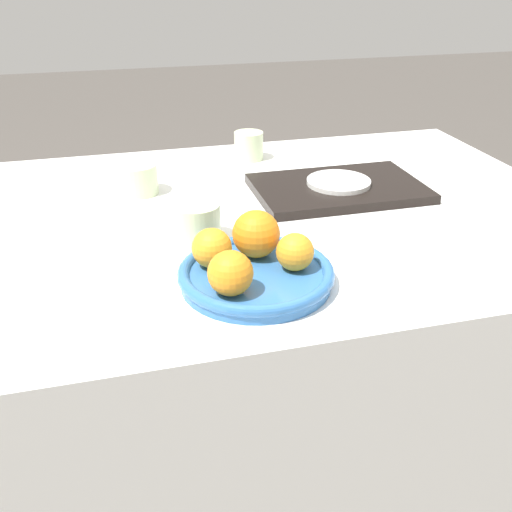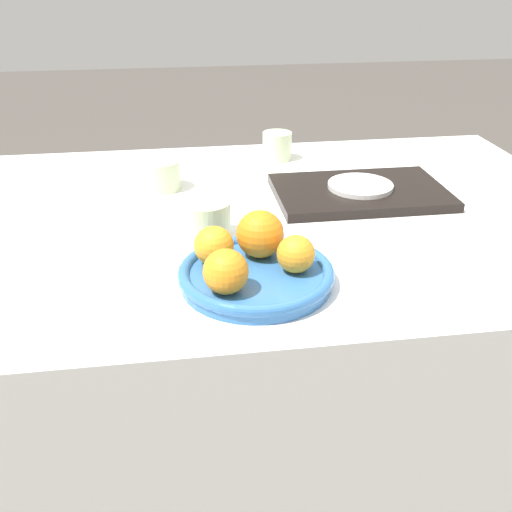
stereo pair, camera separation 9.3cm
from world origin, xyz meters
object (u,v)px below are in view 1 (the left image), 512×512
Objects in this scene: orange_1 at (212,248)px; side_plate at (339,182)px; orange_2 at (295,252)px; orange_3 at (256,234)px; cup_0 at (196,223)px; cup_1 at (249,146)px; serving_tray at (338,188)px; cup_2 at (138,179)px; orange_0 at (230,273)px; fruit_platter at (256,275)px.

side_plate is at bearing 41.67° from orange_1.
orange_3 reaches higher than orange_2.
cup_1 is at bearing 64.39° from cup_0.
cup_1 is (-0.13, 0.28, 0.02)m from serving_tray.
serving_tray is at bearing 47.36° from orange_3.
serving_tray is (0.26, 0.28, -0.05)m from orange_3.
side_plate is (-0.00, -0.00, 0.02)m from serving_tray.
orange_2 is 0.08m from orange_3.
orange_3 is 1.08× the size of cup_1.
side_plate is 1.60× the size of cup_2.
orange_1 is at bearing -166.94° from orange_3.
side_plate is (0.33, 0.39, -0.03)m from orange_0.
orange_1 is (-0.01, 0.09, -0.00)m from orange_0.
orange_1 reaches higher than fruit_platter.
side_plate is (0.34, 0.30, -0.03)m from orange_1.
side_plate is 1.90× the size of cup_1.
orange_3 reaches higher than side_plate.
orange_0 is at bearing -83.88° from orange_1.
serving_tray is at bearing 24.95° from cup_0.
side_plate is at bearing -14.60° from cup_2.
orange_1 is (-0.06, 0.04, 0.04)m from fruit_platter.
orange_1 is at bearing -138.33° from serving_tray.
orange_3 reaches higher than orange_0.
cup_2 reaches higher than fruit_platter.
orange_2 is (0.11, 0.05, -0.00)m from orange_0.
cup_1 is (0.14, 0.62, 0.02)m from fruit_platter.
orange_2 is 0.23m from cup_0.
cup_0 is 0.28m from cup_2.
orange_3 is 0.39m from serving_tray.
serving_tray is 2.61× the size of side_plate.
orange_2 is (0.12, -0.04, -0.00)m from orange_1.
orange_0 is 0.19× the size of serving_tray.
cup_0 reaches higher than side_plate.
orange_0 is 0.94× the size of cup_1.
orange_0 is (-0.05, -0.05, 0.04)m from fruit_platter.
orange_0 is 0.09m from orange_1.
orange_2 reaches higher than side_plate.
orange_1 reaches higher than orange_2.
cup_2 is (-0.42, 0.11, 0.01)m from side_plate.
side_plate is 0.38m from cup_0.
cup_1 is at bearing 77.02° from orange_3.
cup_2 is at bearing -150.03° from cup_1.
fruit_platter is at bearing -104.96° from orange_3.
orange_0 is at bearing -106.39° from cup_1.
cup_2 is at bearing 112.32° from orange_3.
fruit_platter is 1.80× the size of side_plate.
orange_3 reaches higher than fruit_platter.
cup_1 is (0.21, 0.58, -0.02)m from orange_1.
orange_2 is at bearing -121.79° from side_plate.
side_plate is 0.44m from cup_2.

